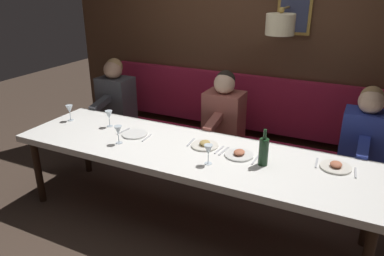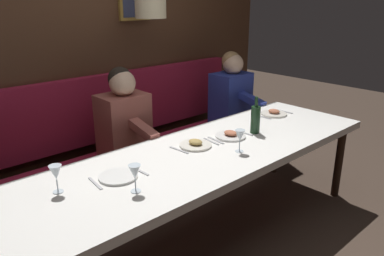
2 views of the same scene
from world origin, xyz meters
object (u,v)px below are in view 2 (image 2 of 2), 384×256
dining_table (195,162)px  wine_bottle (255,119)px  wine_glass_1 (56,173)px  wine_glass_3 (135,173)px  diner_near (124,117)px  diner_nearest (231,91)px  wine_glass_2 (240,136)px

dining_table → wine_bottle: (0.00, -0.66, 0.17)m
wine_glass_1 → wine_bottle: size_ratio=0.55×
wine_glass_1 → wine_glass_3: same height
diner_near → wine_glass_1: size_ratio=4.82×
diner_nearest → diner_near: (0.00, 1.38, 0.00)m
dining_table → diner_near: size_ratio=4.02×
wine_glass_1 → wine_glass_3: bearing=-131.7°
wine_bottle → diner_nearest: bearing=-38.6°
diner_nearest → wine_bottle: bearing=141.4°
wine_glass_2 → wine_bottle: bearing=-65.7°
wine_bottle → wine_glass_2: bearing=114.3°
wine_glass_2 → wine_bottle: size_ratio=0.55×
diner_nearest → wine_glass_1: diner_nearest is taller
diner_nearest → diner_near: same height
diner_near → wine_glass_3: size_ratio=4.82×
diner_near → wine_bottle: (-0.88, -0.67, 0.04)m
wine_glass_1 → wine_glass_2: 1.24m
dining_table → wine_glass_3: bearing=104.6°
dining_table → wine_glass_3: size_ratio=19.37×
wine_glass_1 → wine_glass_2: bearing=-104.3°
dining_table → diner_nearest: (0.88, -1.36, 0.13)m
dining_table → wine_glass_1: 0.96m
diner_nearest → diner_near: size_ratio=1.00×
dining_table → wine_glass_1: size_ratio=19.37×
dining_table → diner_near: diner_near is taller
wine_glass_1 → wine_glass_2: size_ratio=1.00×
wine_bottle → wine_glass_1: bearing=85.4°
wine_glass_2 → wine_bottle: wine_bottle is taller
wine_glass_1 → wine_glass_2: same height
diner_near → wine_glass_2: 1.09m
wine_glass_3 → diner_nearest: bearing=-62.2°
diner_near → wine_glass_3: (-1.04, 0.60, 0.04)m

